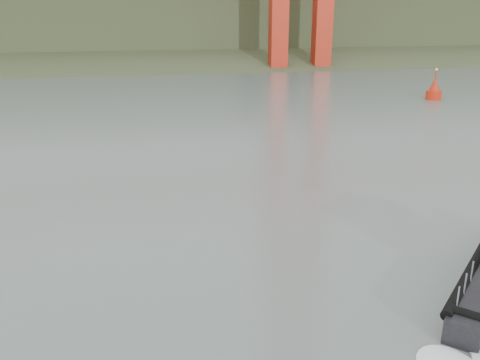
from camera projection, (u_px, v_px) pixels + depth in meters
name	position (u px, v px, depth m)	size (l,w,h in m)	color
ground	(265.00, 302.00, 23.55)	(400.00, 400.00, 0.00)	#52625B
headlands	(166.00, 18.00, 138.16)	(500.00, 105.36, 27.12)	#3B4A2A
nav_buoy	(434.00, 91.00, 68.56)	(2.01, 2.01, 4.18)	red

